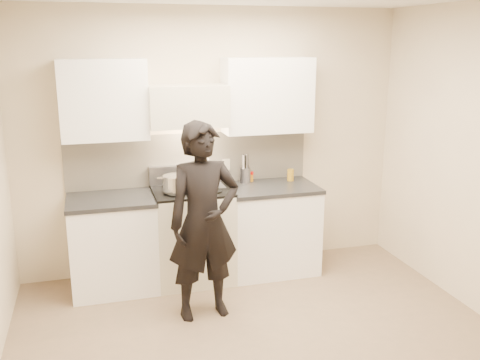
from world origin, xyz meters
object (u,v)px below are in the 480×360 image
utensil_crock (245,174)px  person (204,222)px  wok (204,173)px  stove (193,234)px  counter_right (271,228)px

utensil_crock → person: 1.16m
wok → utensil_crock: (0.46, 0.08, -0.06)m
person → stove: bearing=80.7°
wok → utensil_crock: 0.47m
counter_right → wok: size_ratio=1.84×
wok → person: (-0.19, -0.87, -0.21)m
counter_right → wok: bearing=170.9°
counter_right → person: (-0.87, -0.76, 0.40)m
stove → person: (-0.04, -0.76, 0.39)m
stove → utensil_crock: (0.60, 0.19, 0.54)m
person → wok: bearing=71.5°
wok → utensil_crock: wok is taller
wok → utensil_crock: size_ratio=1.67×
counter_right → person: size_ratio=0.53×
counter_right → utensil_crock: (-0.23, 0.19, 0.55)m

